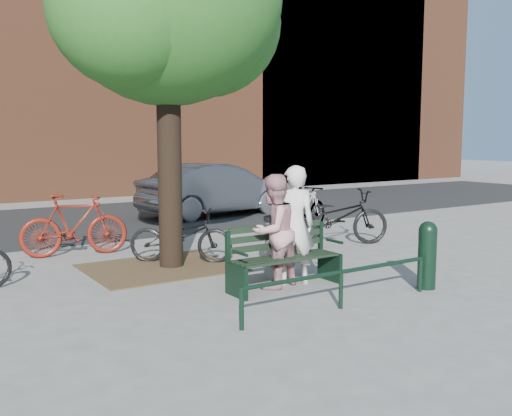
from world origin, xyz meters
TOP-DOWN VIEW (x-y plane):
  - ground at (0.00, 0.00)m, footprint 90.00×90.00m
  - dirt_pit at (-1.00, 2.20)m, footprint 2.40×2.00m
  - road at (0.00, 8.50)m, footprint 40.00×7.00m
  - townhouse_row at (0.17, 16.00)m, footprint 45.00×4.00m
  - park_bench at (-0.00, 0.08)m, footprint 1.74×0.54m
  - guard_railing at (0.00, -1.20)m, footprint 3.06×0.06m
  - person_left at (0.25, 0.15)m, footprint 0.77×0.65m
  - person_right at (-0.12, 0.15)m, footprint 0.96×0.84m
  - bollard at (1.72, -1.13)m, footprint 0.27×0.27m
  - litter_bin at (0.30, 0.60)m, footprint 0.47×0.47m
  - bicycle_b at (-1.91, 4.02)m, footprint 2.00×0.89m
  - bicycle_c at (-0.51, 2.41)m, footprint 1.83×1.59m
  - bicycle_d at (3.42, 3.90)m, footprint 1.85×1.07m
  - bicycle_e at (2.90, 2.20)m, footprint 2.29×1.57m
  - parked_car at (3.07, 7.46)m, footprint 4.60×1.96m

SIDE VIEW (x-z plane):
  - ground at x=0.00m, z-range 0.00..0.00m
  - road at x=0.00m, z-range 0.00..0.01m
  - dirt_pit at x=-1.00m, z-range 0.00..0.02m
  - guard_railing at x=0.00m, z-range 0.15..0.66m
  - bicycle_c at x=-0.51m, z-range 0.00..0.95m
  - park_bench at x=0.00m, z-range -0.01..0.97m
  - litter_bin at x=0.30m, z-range 0.01..0.97m
  - bollard at x=1.72m, z-range 0.03..1.02m
  - bicycle_d at x=3.42m, z-range 0.00..1.07m
  - bicycle_e at x=2.90m, z-range 0.00..1.14m
  - bicycle_b at x=-1.91m, z-range 0.00..1.16m
  - parked_car at x=3.07m, z-range 0.00..1.47m
  - person_right at x=-0.12m, z-range 0.00..1.67m
  - person_left at x=0.25m, z-range 0.00..1.78m
  - townhouse_row at x=0.17m, z-range -0.75..13.25m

